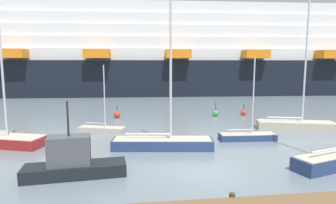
{
  "coord_description": "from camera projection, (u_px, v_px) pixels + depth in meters",
  "views": [
    {
      "loc": [
        -4.03,
        -14.77,
        5.97
      ],
      "look_at": [
        0.0,
        16.49,
        1.76
      ],
      "focal_mm": 30.88,
      "sensor_mm": 36.0,
      "label": 1
    }
  ],
  "objects": [
    {
      "name": "sailboat_1",
      "position": [
        102.0,
        128.0,
        25.54
      ],
      "size": [
        4.31,
        2.33,
        5.85
      ],
      "rotation": [
        0.0,
        0.0,
        -0.31
      ],
      "color": "#BCB29E",
      "rests_on": "ground_plane"
    },
    {
      "name": "sailboat_5",
      "position": [
        296.0,
        123.0,
        26.34
      ],
      "size": [
        6.99,
        3.44,
        11.7
      ],
      "rotation": [
        0.0,
        0.0,
        -0.26
      ],
      "color": "#BCB29E",
      "rests_on": "ground_plane"
    },
    {
      "name": "cruise_ship",
      "position": [
        138.0,
        56.0,
        58.4
      ],
      "size": [
        119.74,
        23.61,
        23.21
      ],
      "rotation": [
        0.0,
        0.0,
        -0.05
      ],
      "color": "black",
      "rests_on": "ground_plane"
    },
    {
      "name": "channel_buoy_2",
      "position": [
        117.0,
        114.0,
        32.0
      ],
      "size": [
        0.72,
        0.72,
        1.33
      ],
      "color": "red",
      "rests_on": "ground_plane"
    },
    {
      "name": "ground_plane",
      "position": [
        206.0,
        173.0,
        15.82
      ],
      "size": [
        600.0,
        600.0,
        0.0
      ],
      "primitive_type": "plane",
      "color": "slate"
    },
    {
      "name": "sailboat_3",
      "position": [
        1.0,
        139.0,
        21.13
      ],
      "size": [
        6.87,
        4.01,
        10.38
      ],
      "rotation": [
        0.0,
        0.0,
        -0.33
      ],
      "color": "maroon",
      "rests_on": "ground_plane"
    },
    {
      "name": "sailboat_2",
      "position": [
        248.0,
        136.0,
        22.68
      ],
      "size": [
        4.47,
        1.44,
        6.42
      ],
      "rotation": [
        0.0,
        0.0,
        -0.05
      ],
      "color": "navy",
      "rests_on": "ground_plane"
    },
    {
      "name": "channel_buoy_1",
      "position": [
        216.0,
        113.0,
        32.91
      ],
      "size": [
        0.66,
        0.66,
        1.62
      ],
      "color": "green",
      "rests_on": "ground_plane"
    },
    {
      "name": "sailboat_4",
      "position": [
        163.0,
        140.0,
        20.33
      ],
      "size": [
        7.21,
        2.61,
        12.36
      ],
      "rotation": [
        0.0,
        0.0,
        -0.13
      ],
      "color": "navy",
      "rests_on": "ground_plane"
    },
    {
      "name": "fishing_boat_0",
      "position": [
        73.0,
        162.0,
        15.25
      ],
      "size": [
        5.4,
        1.98,
        4.07
      ],
      "rotation": [
        0.0,
        0.0,
        3.24
      ],
      "color": "black",
      "rests_on": "ground_plane"
    },
    {
      "name": "channel_buoy_0",
      "position": [
        244.0,
        112.0,
        33.51
      ],
      "size": [
        0.65,
        0.65,
        1.35
      ],
      "color": "red",
      "rests_on": "ground_plane"
    }
  ]
}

